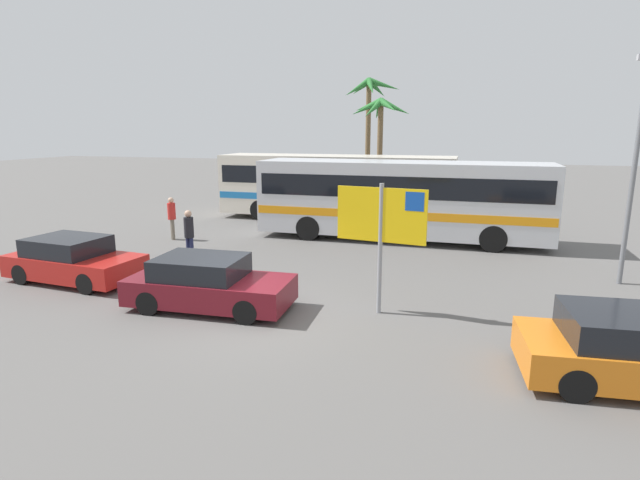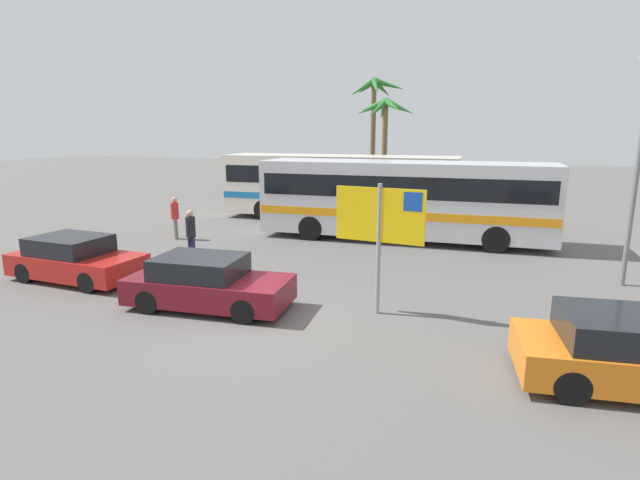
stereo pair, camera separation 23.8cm
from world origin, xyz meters
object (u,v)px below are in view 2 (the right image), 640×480
object	(u,v)px
car_red	(75,259)
car_maroon	(207,283)
bus_rear_coach	(339,184)
pedestrian_crossing_lot	(191,231)
pedestrian_by_bus	(175,214)
car_orange	(634,353)
bus_front_coach	(404,197)
ferry_sign	(381,220)

from	to	relation	value
car_red	car_maroon	world-z (taller)	same
bus_rear_coach	pedestrian_crossing_lot	world-z (taller)	bus_rear_coach
pedestrian_by_bus	car_red	bearing A→B (deg)	-128.78
bus_rear_coach	car_maroon	world-z (taller)	bus_rear_coach
car_maroon	pedestrian_by_bus	bearing A→B (deg)	125.61
car_maroon	pedestrian_by_bus	distance (m)	8.73
bus_rear_coach	pedestrian_crossing_lot	bearing A→B (deg)	-105.22
car_orange	car_red	bearing A→B (deg)	165.55
pedestrian_crossing_lot	car_red	bearing A→B (deg)	-19.48
bus_front_coach	car_maroon	xyz separation A→B (m)	(-3.55, -9.49, -1.15)
car_orange	pedestrian_crossing_lot	size ratio (longest dim) A/B	2.29
car_red	car_orange	world-z (taller)	same
car_maroon	pedestrian_by_bus	xyz separation A→B (m)	(-5.40, 6.85, 0.39)
bus_front_coach	car_maroon	distance (m)	10.19
bus_rear_coach	car_orange	bearing A→B (deg)	-57.45
bus_rear_coach	pedestrian_crossing_lot	xyz separation A→B (m)	(-2.58, -9.48, -0.71)
bus_front_coach	car_maroon	bearing A→B (deg)	-110.54
car_orange	car_maroon	world-z (taller)	same
car_red	pedestrian_crossing_lot	bearing A→B (deg)	56.93
bus_front_coach	ferry_sign	bearing A→B (deg)	-85.43
ferry_sign	car_red	bearing A→B (deg)	-172.65
pedestrian_crossing_lot	ferry_sign	bearing A→B (deg)	85.78
car_red	pedestrian_crossing_lot	world-z (taller)	pedestrian_crossing_lot
pedestrian_crossing_lot	pedestrian_by_bus	bearing A→B (deg)	-121.05
bus_front_coach	bus_rear_coach	distance (m)	5.33
ferry_sign	car_maroon	world-z (taller)	ferry_sign
car_orange	bus_rear_coach	bearing A→B (deg)	117.35
pedestrian_by_bus	pedestrian_crossing_lot	world-z (taller)	pedestrian_crossing_lot
car_red	car_orange	bearing A→B (deg)	-4.56
ferry_sign	car_orange	size ratio (longest dim) A/B	0.78
car_orange	car_maroon	bearing A→B (deg)	166.34
pedestrian_by_bus	car_maroon	bearing A→B (deg)	-94.61
car_orange	pedestrian_crossing_lot	distance (m)	12.99
ferry_sign	bus_rear_coach	bearing A→B (deg)	117.39
car_maroon	car_red	bearing A→B (deg)	166.67
bus_front_coach	bus_rear_coach	xyz separation A→B (m)	(-3.75, 3.79, 0.00)
ferry_sign	pedestrian_crossing_lot	xyz separation A→B (m)	(-7.01, 2.91, -1.26)
ferry_sign	car_red	size ratio (longest dim) A/B	0.78
bus_front_coach	bus_rear_coach	size ratio (longest dim) A/B	1.00
ferry_sign	pedestrian_by_bus	world-z (taller)	ferry_sign
car_orange	pedestrian_by_bus	bearing A→B (deg)	145.37
pedestrian_by_bus	bus_rear_coach	bearing A→B (deg)	8.11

